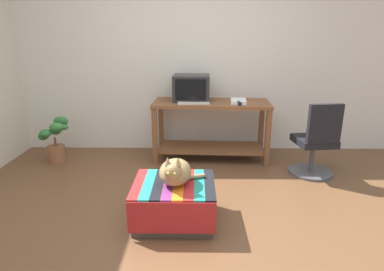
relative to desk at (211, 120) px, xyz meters
name	(u,v)px	position (x,y,z in m)	size (l,w,h in m)	color
ground_plane	(183,223)	(-0.31, -1.60, -0.53)	(14.00, 14.00, 0.00)	brown
back_wall	(188,58)	(-0.31, 0.45, 0.77)	(8.00, 0.10, 2.60)	silver
desk	(211,120)	(0.00, 0.00, 0.00)	(1.52, 0.67, 0.78)	brown
tv_monitor	(192,88)	(-0.26, 0.07, 0.41)	(0.48, 0.42, 0.33)	#28282B
keyboard	(194,103)	(-0.23, -0.13, 0.26)	(0.40, 0.15, 0.02)	beige
book	(238,101)	(0.34, -0.06, 0.27)	(0.19, 0.29, 0.04)	white
ottoman_with_blanket	(174,202)	(-0.39, -1.56, -0.35)	(0.71, 0.63, 0.36)	#4C4238
cat	(175,172)	(-0.37, -1.58, -0.05)	(0.41, 0.39, 0.29)	#9E7A4C
potted_plant	(55,140)	(-2.03, -0.15, -0.24)	(0.37, 0.39, 0.59)	brown
office_chair	(316,144)	(1.20, -0.55, -0.14)	(0.52, 0.52, 0.89)	#4C4C51
stapler	(239,103)	(0.33, -0.20, 0.27)	(0.04, 0.11, 0.04)	black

